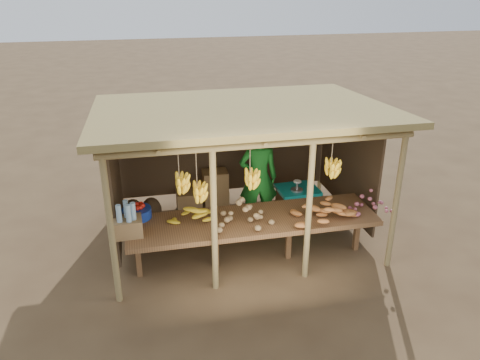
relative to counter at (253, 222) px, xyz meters
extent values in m
plane|color=brown|center=(0.00, 0.95, -0.74)|extent=(60.00, 60.00, 0.00)
cylinder|color=#947D4C|center=(-2.10, -0.55, 0.36)|extent=(0.09, 0.09, 2.20)
cylinder|color=#947D4C|center=(2.10, -0.55, 0.36)|extent=(0.09, 0.09, 2.20)
cylinder|color=#947D4C|center=(-2.10, 2.45, 0.36)|extent=(0.09, 0.09, 2.20)
cylinder|color=#947D4C|center=(2.10, 2.45, 0.36)|extent=(0.09, 0.09, 2.20)
cylinder|color=#947D4C|center=(-0.70, -0.55, 0.36)|extent=(0.09, 0.09, 2.20)
cylinder|color=#947D4C|center=(0.70, -0.55, 0.36)|extent=(0.09, 0.09, 2.20)
cylinder|color=#947D4C|center=(0.00, -0.55, 1.46)|extent=(4.40, 0.09, 0.09)
cylinder|color=#947D4C|center=(0.00, 2.45, 1.46)|extent=(4.40, 0.09, 0.09)
cube|color=#998347|center=(0.00, 0.95, 1.55)|extent=(4.70, 3.50, 0.28)
cube|color=#453220|center=(0.00, 2.43, 0.47)|extent=(4.20, 0.04, 1.98)
cube|color=#453220|center=(-2.08, 1.15, 0.47)|extent=(0.04, 2.40, 1.98)
cube|color=#453220|center=(2.08, 1.15, 0.47)|extent=(0.04, 2.40, 1.98)
cube|color=brown|center=(0.00, 0.00, 0.02)|extent=(3.90, 1.05, 0.08)
cube|color=brown|center=(-1.80, 0.00, -0.38)|extent=(0.08, 0.08, 0.72)
cube|color=brown|center=(-0.60, 0.00, -0.38)|extent=(0.08, 0.08, 0.72)
cube|color=brown|center=(0.60, 0.00, -0.38)|extent=(0.08, 0.08, 0.72)
cube|color=brown|center=(1.80, 0.00, -0.38)|extent=(0.08, 0.08, 0.72)
cylinder|color=navy|center=(-1.77, 0.42, 0.14)|extent=(0.45, 0.45, 0.16)
cube|color=olive|center=(-1.90, -0.11, 0.19)|extent=(0.43, 0.34, 0.26)
imported|color=#17681E|center=(0.39, 1.18, 0.22)|extent=(0.74, 0.53, 1.91)
cube|color=brown|center=(1.15, 1.20, -0.43)|extent=(0.69, 0.59, 0.61)
cube|color=#0C888D|center=(1.15, 1.20, -0.10)|extent=(0.76, 0.66, 0.06)
cube|color=olive|center=(-0.26, 2.05, -0.53)|extent=(0.50, 0.41, 0.39)
cube|color=olive|center=(-0.26, 2.05, -0.14)|extent=(0.50, 0.41, 0.39)
cube|color=olive|center=(-0.79, 2.05, -0.53)|extent=(0.50, 0.41, 0.39)
ellipsoid|color=#453220|center=(-1.87, 1.86, -0.52)|extent=(0.38, 0.38, 0.51)
ellipsoid|color=#453220|center=(-1.53, 1.86, -0.52)|extent=(0.38, 0.38, 0.51)
camera|label=1|loc=(-1.58, -6.26, 3.52)|focal=35.00mm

